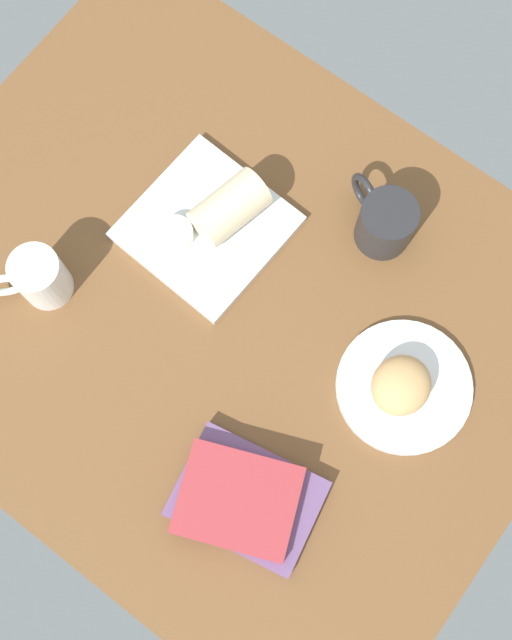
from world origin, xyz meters
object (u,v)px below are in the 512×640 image
object	(u,v)px
breakfast_wrap	(230,208)
book_stack	(243,499)
round_plate	(404,387)
scone_pastry	(401,385)
second_mug	(385,222)
coffee_mug	(38,278)
square_plate	(207,227)
sauce_cup	(176,234)

from	to	relation	value
breakfast_wrap	book_stack	distance (cm)	45.31
round_plate	breakfast_wrap	world-z (taller)	breakfast_wrap
scone_pastry	second_mug	distance (cm)	26.25
coffee_mug	breakfast_wrap	bearing A→B (deg)	-121.79
round_plate	scone_pastry	bearing A→B (deg)	58.05
square_plate	coffee_mug	xyz separation A→B (cm)	(14.62, 23.55, 4.44)
round_plate	coffee_mug	xyz separation A→B (cm)	(55.36, 20.97, 4.54)
round_plate	scone_pastry	xyz separation A→B (cm)	(0.63, 1.00, 3.67)
round_plate	book_stack	size ratio (longest dim) A/B	0.91
scone_pastry	breakfast_wrap	bearing A→B (deg)	-10.68
round_plate	breakfast_wrap	distance (cm)	39.29
round_plate	square_plate	xyz separation A→B (cm)	(40.73, -2.58, 0.10)
coffee_mug	scone_pastry	bearing A→B (deg)	-159.96
sauce_cup	round_plate	bearing A→B (deg)	-177.52
square_plate	coffee_mug	bearing A→B (deg)	58.16
second_mug	sauce_cup	bearing A→B (deg)	38.94
sauce_cup	second_mug	size ratio (longest dim) A/B	0.42
sauce_cup	book_stack	world-z (taller)	book_stack
round_plate	scone_pastry	world-z (taller)	scone_pastry
scone_pastry	coffee_mug	distance (cm)	58.27
scone_pastry	book_stack	size ratio (longest dim) A/B	0.41
square_plate	book_stack	bearing A→B (deg)	134.82
square_plate	coffee_mug	size ratio (longest dim) A/B	2.01
square_plate	second_mug	xyz separation A→B (cm)	(-23.21, -16.50, 4.14)
scone_pastry	square_plate	size ratio (longest dim) A/B	0.41
scone_pastry	second_mug	bearing A→B (deg)	-49.93
coffee_mug	square_plate	bearing A→B (deg)	-121.84
round_plate	second_mug	distance (cm)	26.25
second_mug	coffee_mug	bearing A→B (deg)	46.63
round_plate	second_mug	world-z (taller)	second_mug
sauce_cup	coffee_mug	distance (cm)	22.61
sauce_cup	book_stack	distance (cm)	43.11
sauce_cup	scone_pastry	bearing A→B (deg)	-178.83
square_plate	sauce_cup	xyz separation A→B (cm)	(2.73, 4.46, 2.12)
round_plate	book_stack	distance (cm)	30.30
second_mug	breakfast_wrap	bearing A→B (deg)	31.59
coffee_mug	sauce_cup	bearing A→B (deg)	-121.93
book_stack	second_mug	bearing A→B (deg)	-80.69
sauce_cup	book_stack	xyz separation A→B (cm)	(-33.77, 26.78, -0.60)
second_mug	round_plate	bearing A→B (deg)	132.56
scone_pastry	square_plate	xyz separation A→B (cm)	(40.11, -3.58, -3.57)
breakfast_wrap	square_plate	bearing A→B (deg)	-109.08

